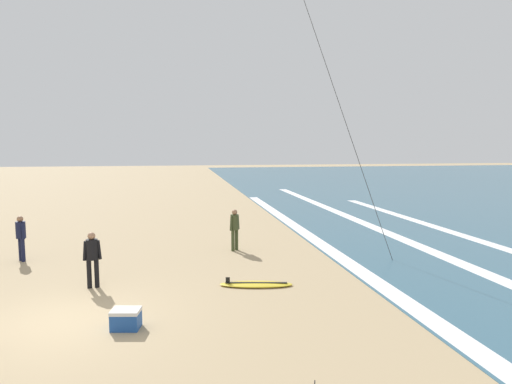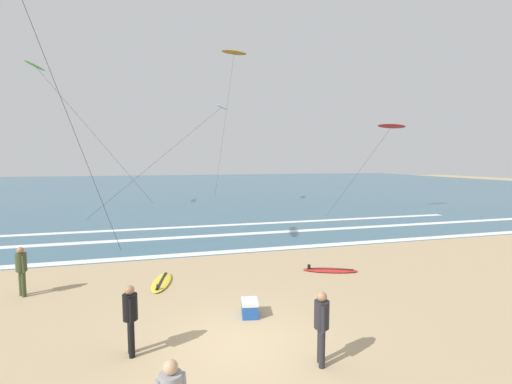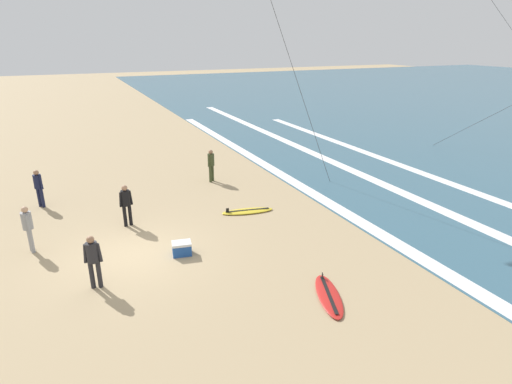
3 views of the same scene
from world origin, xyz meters
name	(u,v)px [view 1 (image 1 of 3)]	position (x,y,z in m)	size (l,w,h in m)	color
ground_plane	(63,322)	(0.00, 0.00, 0.00)	(160.00, 160.00, 0.00)	tan
wave_foam_shoreline	(436,323)	(1.60, 8.37, 0.01)	(48.85, 0.61, 0.01)	white
wave_foam_mid_break	(502,281)	(-0.87, 12.12, 0.01)	(55.33, 0.65, 0.01)	white
surfer_background_far	(92,255)	(-2.40, 0.23, 0.96)	(0.32, 0.52, 1.60)	black
surfer_mid_group	(21,234)	(-5.83, -2.77, 0.96)	(0.44, 0.40, 1.60)	#141938
surfer_foreground_main	(235,226)	(-6.03, 4.75, 0.96)	(0.39, 0.45, 1.60)	#384223
surfboard_left_pile	(256,284)	(-1.74, 4.82, 0.05)	(0.97, 2.17, 0.25)	yellow
cooler_box	(126,319)	(0.64, 1.47, 0.22)	(0.55, 0.68, 0.44)	#1E4C9E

